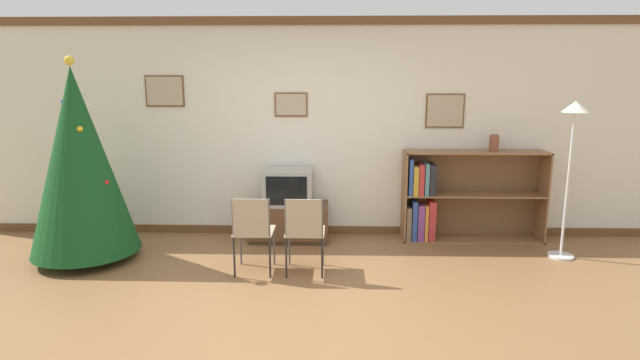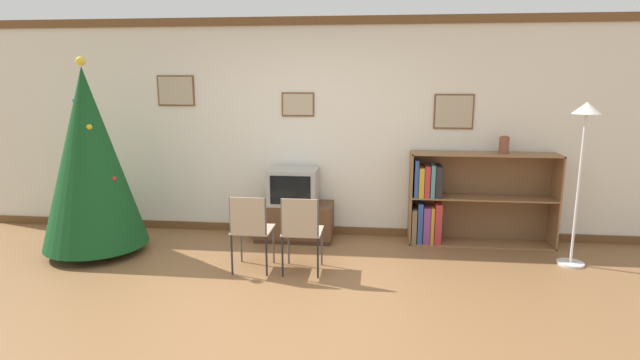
# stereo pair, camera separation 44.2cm
# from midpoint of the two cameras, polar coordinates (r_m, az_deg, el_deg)

# --- Properties ---
(ground_plane) EXTENTS (24.00, 24.00, 0.00)m
(ground_plane) POSITION_cam_midpoint_polar(r_m,az_deg,el_deg) (4.52, -7.07, -14.49)
(ground_plane) COLOR brown
(wall_back) EXTENTS (8.86, 0.11, 2.70)m
(wall_back) POSITION_cam_midpoint_polar(r_m,az_deg,el_deg) (6.29, -4.38, 5.84)
(wall_back) COLOR silver
(wall_back) RESTS_ON ground_plane
(christmas_tree) EXTENTS (1.14, 1.14, 2.21)m
(christmas_tree) POSITION_cam_midpoint_polar(r_m,az_deg,el_deg) (6.03, -27.74, 1.85)
(christmas_tree) COLOR maroon
(christmas_tree) RESTS_ON ground_plane
(tv_console) EXTENTS (0.96, 0.48, 0.46)m
(tv_console) POSITION_cam_midpoint_polar(r_m,az_deg,el_deg) (6.22, -5.64, -4.81)
(tv_console) COLOR #412A1A
(tv_console) RESTS_ON ground_plane
(television) EXTENTS (0.59, 0.47, 0.44)m
(television) POSITION_cam_midpoint_polar(r_m,az_deg,el_deg) (6.10, -5.73, -0.78)
(television) COLOR #9E9E99
(television) RESTS_ON tv_console
(folding_chair_left) EXTENTS (0.40, 0.40, 0.82)m
(folding_chair_left) POSITION_cam_midpoint_polar(r_m,az_deg,el_deg) (5.14, -10.16, -5.66)
(folding_chair_left) COLOR tan
(folding_chair_left) RESTS_ON ground_plane
(folding_chair_right) EXTENTS (0.40, 0.40, 0.82)m
(folding_chair_right) POSITION_cam_midpoint_polar(r_m,az_deg,el_deg) (5.06, -4.30, -5.78)
(folding_chair_right) COLOR tan
(folding_chair_right) RESTS_ON ground_plane
(bookshelf) EXTENTS (1.71, 0.36, 1.11)m
(bookshelf) POSITION_cam_midpoint_polar(r_m,az_deg,el_deg) (6.28, 12.49, -2.12)
(bookshelf) COLOR olive
(bookshelf) RESTS_ON ground_plane
(vase) EXTENTS (0.11, 0.11, 0.20)m
(vase) POSITION_cam_midpoint_polar(r_m,az_deg,el_deg) (6.30, 17.40, 4.09)
(vase) COLOR brown
(vase) RESTS_ON bookshelf
(standing_lamp) EXTENTS (0.28, 0.28, 1.74)m
(standing_lamp) POSITION_cam_midpoint_polar(r_m,az_deg,el_deg) (5.91, 25.01, 4.27)
(standing_lamp) COLOR silver
(standing_lamp) RESTS_ON ground_plane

